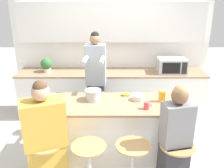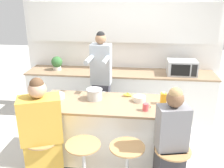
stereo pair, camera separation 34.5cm
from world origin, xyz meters
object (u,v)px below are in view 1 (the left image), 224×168
kitchen_island (112,131)px  coffee_cup_near (148,105)px  bar_stool_rightmost (177,165)px  person_wrapped_blanket (47,142)px  bar_stool_center_left (90,165)px  microwave (173,66)px  banana_bunch (126,94)px  bar_stool_center_right (133,164)px  person_cooking (97,85)px  juice_carton (163,96)px  bar_stool_leftmost (48,163)px  potted_plant (48,64)px  cooking_pot (94,95)px  fruit_bowl (139,98)px

kitchen_island → coffee_cup_near: size_ratio=18.07×
bar_stool_rightmost → person_wrapped_blanket: size_ratio=0.46×
bar_stool_center_left → microwave: (1.42, 2.11, 0.64)m
bar_stool_center_left → bar_stool_rightmost: size_ratio=1.00×
coffee_cup_near → banana_bunch: 0.52m
bar_stool_center_right → person_cooking: person_cooking is taller
banana_bunch → juice_carton: juice_carton is taller
bar_stool_leftmost → bar_stool_center_left: bearing=-4.7°
person_wrapped_blanket → juice_carton: (1.48, 0.68, 0.30)m
coffee_cup_near → banana_bunch: (-0.26, 0.45, -0.03)m
bar_stool_leftmost → banana_bunch: bearing=41.9°
bar_stool_center_right → bar_stool_rightmost: size_ratio=1.00×
bar_stool_center_right → potted_plant: bearing=125.3°
cooking_pot → juice_carton: 0.97m
person_cooking → coffee_cup_near: size_ratio=16.49×
kitchen_island → person_wrapped_blanket: bearing=-140.3°
bar_stool_rightmost → juice_carton: juice_carton is taller
cooking_pot → coffee_cup_near: bearing=-21.8°
coffee_cup_near → cooking_pot: bearing=158.2°
microwave → potted_plant: (-2.41, 0.04, 0.01)m
bar_stool_center_left → cooking_pot: 0.98m
bar_stool_center_right → person_cooking: bearing=110.4°
kitchen_island → fruit_bowl: 0.63m
bar_stool_center_right → banana_bunch: size_ratio=4.32×
cooking_pot → coffee_cup_near: 0.78m
kitchen_island → banana_bunch: bearing=51.0°
microwave → bar_stool_center_left: bearing=-124.0°
bar_stool_leftmost → person_cooking: size_ratio=0.37×
person_cooking → fruit_bowl: 0.89m
coffee_cup_near → microwave: microwave is taller
banana_bunch → microwave: (0.95, 1.17, 0.10)m
kitchen_island → potted_plant: (-1.25, 1.47, 0.59)m
cooking_pot → coffee_cup_near: cooking_pot is taller
bar_stool_center_right → microwave: 2.37m
kitchen_island → juice_carton: bearing=3.6°
bar_stool_leftmost → cooking_pot: (0.53, 0.73, 0.59)m
cooking_pot → juice_carton: juice_carton is taller
person_wrapped_blanket → cooking_pot: bearing=34.9°
person_cooking → microwave: size_ratio=3.33×
bar_stool_center_left → person_cooking: 1.48m
bar_stool_rightmost → potted_plant: size_ratio=2.46×
banana_bunch → person_cooking: bearing=135.2°
kitchen_island → person_cooking: size_ratio=1.10×
banana_bunch → bar_stool_center_left: bearing=-116.7°
bar_stool_rightmost → person_wrapped_blanket: (-1.56, 0.03, 0.30)m
microwave → bar_stool_center_right: bearing=-113.2°
bar_stool_center_right → bar_stool_rightmost: bearing=-0.7°
juice_carton → bar_stool_center_right: bearing=-122.4°
bar_stool_leftmost → coffee_cup_near: 1.45m
bar_stool_center_right → juice_carton: size_ratio=3.90×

